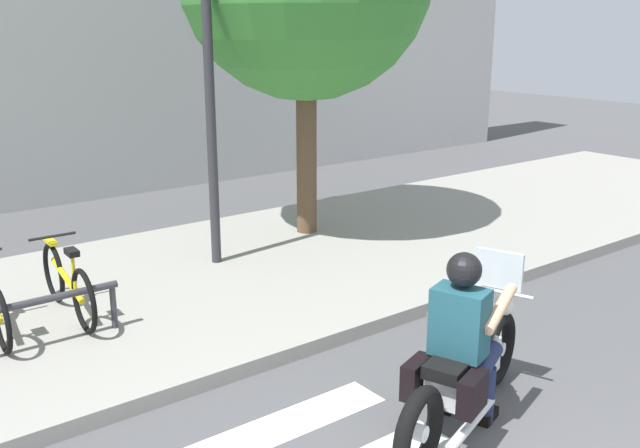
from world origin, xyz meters
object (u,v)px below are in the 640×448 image
motorcycle (465,369)px  bicycle_3 (68,283)px  street_lamp (208,45)px  rider (463,329)px

motorcycle → bicycle_3: bearing=116.7°
motorcycle → street_lamp: 4.87m
rider → street_lamp: 4.73m
rider → street_lamp: street_lamp is taller
bicycle_3 → rider: bearing=-64.4°
motorcycle → street_lamp: street_lamp is taller
bicycle_3 → motorcycle: bearing=-63.3°
motorcycle → bicycle_3: motorcycle is taller
bicycle_3 → street_lamp: street_lamp is taller
motorcycle → rider: size_ratio=1.48×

